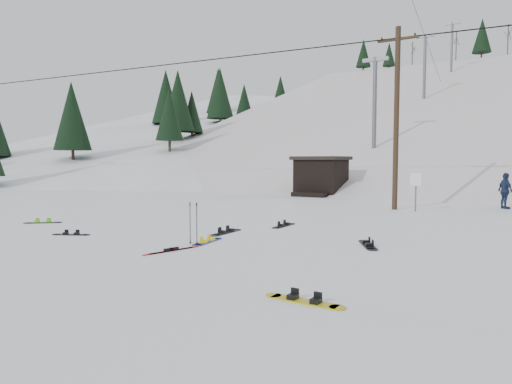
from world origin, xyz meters
The scene contains 21 objects.
ground centered at (0.00, 0.00, 0.00)m, with size 200.00×200.00×0.00m, color white.
ski_slope centered at (0.00, 55.00, -12.00)m, with size 60.00×75.00×45.00m, color silver.
ridge_left centered at (-36.00, 48.00, -11.00)m, with size 34.00×85.00×38.00m, color white.
treeline_left centered at (-34.00, 40.00, 0.00)m, with size 20.00×64.00×10.00m, color black, non-canonical shape.
treeline_crest centered at (0.00, 86.00, 0.00)m, with size 50.00×6.00×10.00m, color black, non-canonical shape.
utility_pole centered at (2.00, 14.00, 4.68)m, with size 2.00×0.26×9.00m.
trail_sign centered at (3.10, 13.58, 1.27)m, with size 0.50×0.09×1.85m.
lift_hut centered at (-5.00, 20.94, 1.36)m, with size 3.40×4.10×2.75m.
lift_tower_near centered at (-4.00, 30.00, 7.86)m, with size 2.20×0.36×8.00m.
lift_tower_mid centered at (-4.00, 50.00, 14.36)m, with size 2.20×0.36×8.00m.
lift_tower_far centered at (-4.00, 70.00, 20.86)m, with size 2.20×0.36×8.00m.
hero_snowboard centered at (-0.41, 1.77, 0.03)m, with size 0.46×1.52×0.11m.
hero_skis centered at (-0.42, 0.17, 0.03)m, with size 0.54×1.72×0.09m.
ski_poles centered at (-0.51, 1.25, 0.63)m, with size 0.34×0.09×1.24m.
board_scatter_a centered at (-5.08, 0.47, 0.02)m, with size 1.19×0.71×0.09m.
board_scatter_b centered at (-0.95, 3.51, 0.03)m, with size 0.38×1.71×0.12m.
board_scatter_c centered at (-8.54, 1.74, 0.03)m, with size 1.15×1.05×0.10m.
board_scatter_d centered at (3.90, 3.76, 0.03)m, with size 0.95×1.48×0.12m.
board_scatter_e centered at (4.60, -2.00, 0.03)m, with size 1.53×0.31×0.11m.
board_scatter_f centered at (-0.02, 5.96, 0.03)m, with size 0.32×1.58×0.11m.
skier_navy centered at (6.72, 17.24, 0.92)m, with size 1.08×0.45×1.84m, color #1C2947.
Camera 1 is at (7.96, -9.08, 2.47)m, focal length 32.00 mm.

